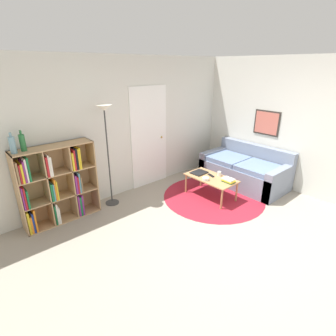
{
  "coord_description": "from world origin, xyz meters",
  "views": [
    {
      "loc": [
        -2.81,
        -1.5,
        2.42
      ],
      "look_at": [
        -0.19,
        1.49,
        0.85
      ],
      "focal_mm": 28.0,
      "sensor_mm": 36.0,
      "label": 1
    }
  ],
  "objects_px": {
    "coffee_table": "(211,179)",
    "bottle_middle": "(22,142)",
    "laptop": "(199,173)",
    "bottle_left": "(12,145)",
    "couch": "(245,170)",
    "cup": "(219,174)",
    "bookshelf": "(55,185)",
    "floor_lamp": "(105,125)",
    "bowl": "(206,179)"
  },
  "relations": [
    {
      "from": "floor_lamp",
      "to": "bowl",
      "type": "relative_size",
      "value": 14.82
    },
    {
      "from": "bookshelf",
      "to": "couch",
      "type": "relative_size",
      "value": 0.73
    },
    {
      "from": "bottle_middle",
      "to": "bowl",
      "type": "bearing_deg",
      "value": -23.0
    },
    {
      "from": "laptop",
      "to": "bottle_middle",
      "type": "height_order",
      "value": "bottle_middle"
    },
    {
      "from": "couch",
      "to": "laptop",
      "type": "relative_size",
      "value": 5.56
    },
    {
      "from": "coffee_table",
      "to": "bottle_middle",
      "type": "bearing_deg",
      "value": 158.6
    },
    {
      "from": "bottle_left",
      "to": "cup",
      "type": "bearing_deg",
      "value": -19.81
    },
    {
      "from": "bottle_middle",
      "to": "bookshelf",
      "type": "bearing_deg",
      "value": -0.24
    },
    {
      "from": "laptop",
      "to": "coffee_table",
      "type": "bearing_deg",
      "value": -87.17
    },
    {
      "from": "floor_lamp",
      "to": "couch",
      "type": "height_order",
      "value": "floor_lamp"
    },
    {
      "from": "floor_lamp",
      "to": "coffee_table",
      "type": "distance_m",
      "value": 2.2
    },
    {
      "from": "bowl",
      "to": "coffee_table",
      "type": "bearing_deg",
      "value": 5.32
    },
    {
      "from": "bottle_left",
      "to": "bookshelf",
      "type": "bearing_deg",
      "value": 4.12
    },
    {
      "from": "bottle_left",
      "to": "bottle_middle",
      "type": "height_order",
      "value": "bottle_middle"
    },
    {
      "from": "bottle_left",
      "to": "bottle_middle",
      "type": "bearing_deg",
      "value": 14.39
    },
    {
      "from": "bookshelf",
      "to": "floor_lamp",
      "type": "height_order",
      "value": "floor_lamp"
    },
    {
      "from": "couch",
      "to": "bottle_left",
      "type": "distance_m",
      "value": 4.36
    },
    {
      "from": "bookshelf",
      "to": "bottle_left",
      "type": "relative_size",
      "value": 4.31
    },
    {
      "from": "coffee_table",
      "to": "bottle_middle",
      "type": "distance_m",
      "value": 3.23
    },
    {
      "from": "bowl",
      "to": "cup",
      "type": "xyz_separation_m",
      "value": [
        0.35,
        -0.04,
        0.02
      ]
    },
    {
      "from": "bottle_left",
      "to": "laptop",
      "type": "bearing_deg",
      "value": -14.81
    },
    {
      "from": "cup",
      "to": "floor_lamp",
      "type": "bearing_deg",
      "value": 148.11
    },
    {
      "from": "laptop",
      "to": "cup",
      "type": "height_order",
      "value": "cup"
    },
    {
      "from": "couch",
      "to": "cup",
      "type": "xyz_separation_m",
      "value": [
        -0.89,
        0.02,
        0.17
      ]
    },
    {
      "from": "bookshelf",
      "to": "bowl",
      "type": "height_order",
      "value": "bookshelf"
    },
    {
      "from": "laptop",
      "to": "bottle_left",
      "type": "xyz_separation_m",
      "value": [
        -2.97,
        0.79,
        0.98
      ]
    },
    {
      "from": "bookshelf",
      "to": "cup",
      "type": "height_order",
      "value": "bookshelf"
    },
    {
      "from": "couch",
      "to": "bookshelf",
      "type": "bearing_deg",
      "value": 161.66
    },
    {
      "from": "coffee_table",
      "to": "bowl",
      "type": "relative_size",
      "value": 7.96
    },
    {
      "from": "laptop",
      "to": "couch",
      "type": "bearing_deg",
      "value": -19.0
    },
    {
      "from": "floor_lamp",
      "to": "bowl",
      "type": "bearing_deg",
      "value": -36.94
    },
    {
      "from": "floor_lamp",
      "to": "coffee_table",
      "type": "bearing_deg",
      "value": -33.28
    },
    {
      "from": "coffee_table",
      "to": "cup",
      "type": "bearing_deg",
      "value": -17.46
    },
    {
      "from": "bookshelf",
      "to": "floor_lamp",
      "type": "relative_size",
      "value": 0.7
    },
    {
      "from": "bottle_middle",
      "to": "floor_lamp",
      "type": "bearing_deg",
      "value": -3.54
    },
    {
      "from": "laptop",
      "to": "bottle_left",
      "type": "height_order",
      "value": "bottle_left"
    },
    {
      "from": "couch",
      "to": "bottle_middle",
      "type": "distance_m",
      "value": 4.24
    },
    {
      "from": "bookshelf",
      "to": "bottle_middle",
      "type": "distance_m",
      "value": 0.83
    },
    {
      "from": "couch",
      "to": "bottle_middle",
      "type": "xyz_separation_m",
      "value": [
        -3.92,
        1.19,
        1.11
      ]
    },
    {
      "from": "couch",
      "to": "bottle_left",
      "type": "height_order",
      "value": "bottle_left"
    },
    {
      "from": "laptop",
      "to": "bottle_middle",
      "type": "bearing_deg",
      "value": 163.88
    },
    {
      "from": "floor_lamp",
      "to": "couch",
      "type": "xyz_separation_m",
      "value": [
        2.65,
        -1.11,
        -1.2
      ]
    },
    {
      "from": "coffee_table",
      "to": "laptop",
      "type": "height_order",
      "value": "laptop"
    },
    {
      "from": "bookshelf",
      "to": "laptop",
      "type": "xyz_separation_m",
      "value": [
        2.51,
        -0.82,
        -0.21
      ]
    },
    {
      "from": "couch",
      "to": "bottle_left",
      "type": "xyz_separation_m",
      "value": [
        -4.05,
        1.16,
        1.11
      ]
    },
    {
      "from": "couch",
      "to": "bottle_left",
      "type": "bearing_deg",
      "value": 164.06
    },
    {
      "from": "cup",
      "to": "bottle_middle",
      "type": "bearing_deg",
      "value": 158.82
    },
    {
      "from": "floor_lamp",
      "to": "coffee_table",
      "type": "relative_size",
      "value": 1.86
    },
    {
      "from": "bookshelf",
      "to": "bowl",
      "type": "bearing_deg",
      "value": -25.77
    },
    {
      "from": "bookshelf",
      "to": "cup",
      "type": "bearing_deg",
      "value": -23.44
    }
  ]
}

